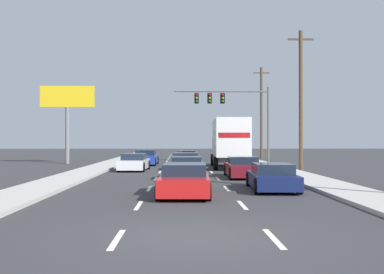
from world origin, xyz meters
name	(u,v)px	position (x,y,z in m)	size (l,w,h in m)	color
ground_plane	(185,167)	(0.00, 25.00, 0.00)	(140.00, 140.00, 0.00)	#333335
sidewalk_right	(281,171)	(6.38, 20.00, 0.07)	(2.27, 80.00, 0.14)	#B2AFA8
sidewalk_left	(90,171)	(-6.38, 20.00, 0.07)	(2.27, 80.00, 0.14)	#B2AFA8
lane_markings	(185,167)	(0.00, 24.68, 0.00)	(3.54, 62.00, 0.01)	silver
car_blue	(146,158)	(-3.29, 28.35, 0.59)	(1.96, 4.50, 1.27)	#1E389E
car_white	(134,163)	(-3.56, 21.14, 0.55)	(1.97, 4.15, 1.18)	white
car_black	(186,158)	(0.13, 27.93, 0.56)	(1.85, 4.55, 1.20)	black
car_orange	(186,162)	(0.01, 21.56, 0.56)	(2.03, 4.69, 1.22)	orange
car_tan	(187,169)	(-0.01, 14.07, 0.57)	(1.91, 4.12, 1.24)	tan
car_red	(185,180)	(-0.17, 7.49, 0.57)	(2.10, 4.74, 1.22)	red
box_truck	(230,141)	(3.31, 23.48, 2.07)	(2.73, 8.22, 3.64)	white
car_maroon	(243,168)	(3.20, 15.46, 0.55)	(1.92, 4.40, 1.19)	maroon
car_navy	(272,177)	(3.57, 9.06, 0.53)	(2.05, 4.39, 1.14)	#141E4C
traffic_signal_mast	(226,104)	(3.89, 32.09, 5.52)	(8.98, 0.69, 7.11)	#595B56
utility_pole_mid	(301,98)	(8.10, 21.33, 5.04)	(1.80, 0.28, 9.80)	brown
utility_pole_far	(261,112)	(8.59, 39.54, 5.21)	(1.80, 0.28, 10.14)	brown
roadside_billboard	(67,107)	(-10.42, 30.21, 5.06)	(4.79, 0.36, 6.91)	slate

